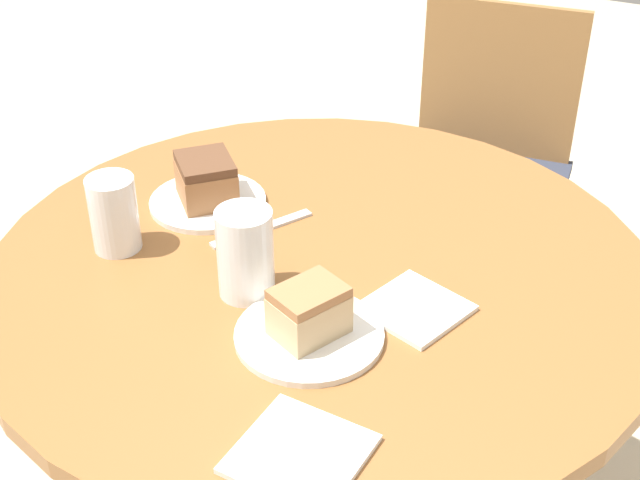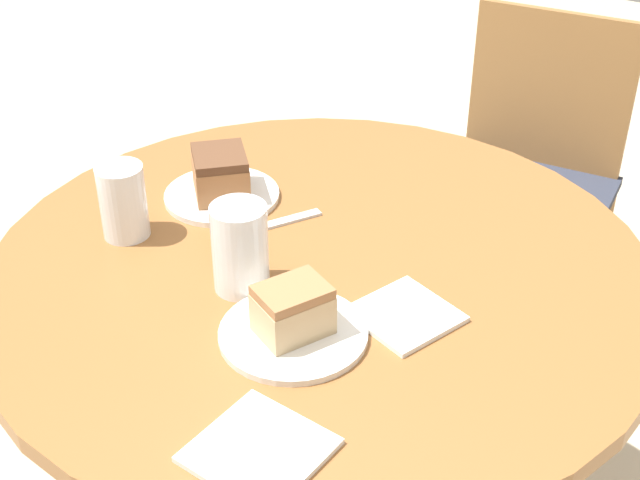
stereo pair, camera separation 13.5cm
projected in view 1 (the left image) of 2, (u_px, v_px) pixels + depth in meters
table at (320, 364)px, 1.49m from camera, size 1.03×1.03×0.78m
chair at (480, 175)px, 2.26m from camera, size 0.47×0.52×0.86m
plate_near at (208, 202)px, 1.52m from camera, size 0.20×0.20×0.01m
plate_far at (309, 335)px, 1.22m from camera, size 0.21×0.21×0.01m
cake_slice_near at (206, 180)px, 1.49m from camera, size 0.14×0.14×0.08m
cake_slice_far at (309, 311)px, 1.19m from camera, size 0.11×0.12×0.07m
glass_lemonade at (245, 257)px, 1.28m from camera, size 0.08×0.08×0.14m
glass_water at (114, 217)px, 1.38m from camera, size 0.08×0.08×0.12m
napkin_stack at (300, 454)px, 1.03m from camera, size 0.15×0.15×0.01m
fork at (262, 229)px, 1.45m from camera, size 0.11×0.17×0.00m
napkin_side at (415, 308)px, 1.27m from camera, size 0.16×0.16×0.01m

